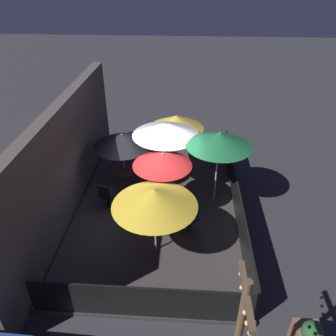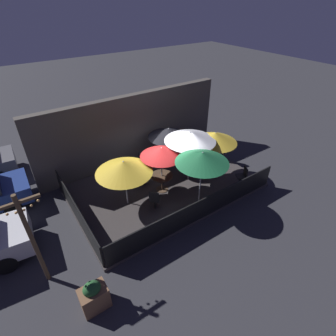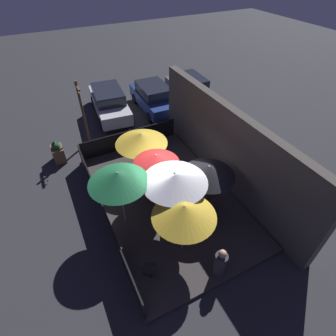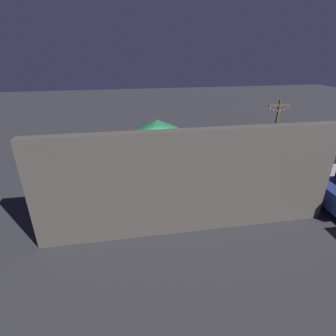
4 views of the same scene
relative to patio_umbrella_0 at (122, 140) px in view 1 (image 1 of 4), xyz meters
The scene contains 18 objects.
ground_plane 2.52m from the patio_umbrella_0, 130.87° to the right, with size 60.00×60.00×0.00m, color #2D2D33.
patio_deck 2.48m from the patio_umbrella_0, 130.87° to the right, with size 7.93×5.10×0.12m.
building_wall 1.89m from the patio_umbrella_0, 124.08° to the left, with size 9.53×0.36×3.48m.
fence_front 4.10m from the patio_umbrella_0, 105.82° to the right, with size 7.73×0.05×0.95m.
fence_side_left 5.30m from the patio_umbrella_0, 166.23° to the right, with size 0.05×4.90×0.95m.
patio_umbrella_0 is the anchor object (origin of this frame).
patio_umbrella_1 1.94m from the patio_umbrella_0, 132.79° to the right, with size 1.74×1.74×2.11m.
patio_umbrella_2 1.48m from the patio_umbrella_0, 85.02° to the right, with size 2.20×2.20×2.40m.
patio_umbrella_3 2.15m from the patio_umbrella_0, 53.08° to the right, with size 1.98×1.98×2.17m.
patio_umbrella_4 3.17m from the patio_umbrella_0, 101.50° to the right, with size 2.00×2.00×2.47m.
patio_umbrella_5 3.26m from the patio_umbrella_0, 155.37° to the right, with size 2.19×2.19×2.03m.
dining_table_0 1.25m from the patio_umbrella_0, ahead, with size 0.92×0.92×0.72m.
dining_table_1 2.29m from the patio_umbrella_0, 132.79° to the right, with size 0.94×0.94×0.76m.
patio_chair_0 3.46m from the patio_umbrella_0, 133.98° to the right, with size 0.57×0.57×0.94m.
patio_chair_1 3.84m from the patio_umbrella_0, 60.07° to the right, with size 0.54×0.54×0.93m.
patio_chair_2 1.86m from the patio_umbrella_0, 164.00° to the left, with size 0.49×0.49×0.92m.
patio_chair_3 2.32m from the patio_umbrella_0, 162.87° to the right, with size 0.55×0.55×0.92m.
patron_0 3.08m from the patio_umbrella_0, 23.39° to the right, with size 0.51×0.51×1.17m.
Camera 1 is at (-8.34, -0.88, 6.83)m, focal length 35.00 mm.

